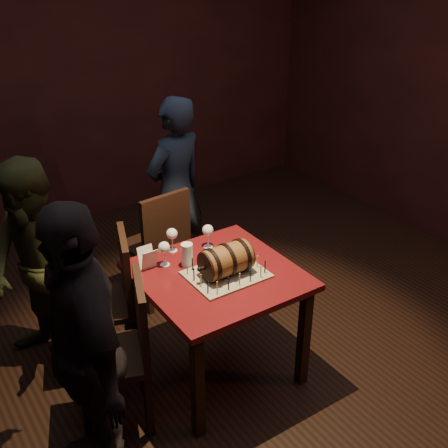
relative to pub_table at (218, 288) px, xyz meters
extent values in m
plane|color=black|center=(0.20, 0.14, -0.64)|extent=(5.00, 5.00, 0.00)
cube|color=black|center=(0.20, 2.64, 0.76)|extent=(5.00, 0.04, 2.80)
cube|color=#480C11|center=(0.00, 0.00, 0.09)|extent=(0.90, 0.90, 0.04)
cube|color=black|center=(-0.38, -0.38, -0.29)|extent=(0.06, 0.06, 0.71)
cube|color=black|center=(0.38, -0.38, -0.29)|extent=(0.06, 0.06, 0.71)
cube|color=black|center=(-0.38, 0.38, -0.29)|extent=(0.06, 0.06, 0.71)
cube|color=black|center=(0.38, 0.38, -0.29)|extent=(0.06, 0.06, 0.71)
cube|color=gray|center=(0.03, -0.05, 0.12)|extent=(0.45, 0.35, 0.01)
cylinder|color=brown|center=(0.03, -0.05, 0.21)|extent=(0.28, 0.19, 0.19)
cylinder|color=black|center=(-0.07, -0.05, 0.21)|extent=(0.02, 0.20, 0.20)
cylinder|color=black|center=(0.03, -0.05, 0.21)|extent=(0.02, 0.20, 0.20)
cylinder|color=black|center=(0.13, -0.05, 0.21)|extent=(0.02, 0.20, 0.20)
cylinder|color=black|center=(-0.11, -0.05, 0.21)|extent=(0.01, 0.18, 0.18)
cylinder|color=black|center=(0.17, -0.05, 0.21)|extent=(0.01, 0.18, 0.18)
cylinder|color=black|center=(-0.14, -0.05, 0.21)|extent=(0.04, 0.02, 0.02)
sphere|color=black|center=(-0.16, -0.05, 0.21)|extent=(0.03, 0.03, 0.03)
cylinder|color=#F3D591|center=(-0.13, -0.19, 0.16)|extent=(0.01, 0.01, 0.08)
cylinder|color=black|center=(-0.13, -0.19, 0.21)|extent=(0.00, 0.00, 0.01)
cylinder|color=black|center=(-0.05, -0.19, 0.16)|extent=(0.01, 0.01, 0.08)
cylinder|color=black|center=(-0.05, -0.19, 0.21)|extent=(0.00, 0.00, 0.01)
cylinder|color=#F3D591|center=(0.02, -0.19, 0.16)|extent=(0.01, 0.01, 0.08)
cylinder|color=black|center=(0.02, -0.19, 0.21)|extent=(0.00, 0.00, 0.01)
cylinder|color=black|center=(0.10, -0.19, 0.16)|extent=(0.01, 0.01, 0.08)
cylinder|color=black|center=(0.10, -0.19, 0.21)|extent=(0.00, 0.00, 0.01)
cylinder|color=#F3D591|center=(0.17, -0.19, 0.16)|extent=(0.01, 0.01, 0.08)
cylinder|color=black|center=(0.17, -0.19, 0.21)|extent=(0.00, 0.00, 0.01)
cylinder|color=black|center=(0.22, -0.17, 0.16)|extent=(0.01, 0.01, 0.08)
cylinder|color=black|center=(0.22, -0.17, 0.21)|extent=(0.00, 0.00, 0.01)
cylinder|color=#F3D591|center=(0.22, -0.09, 0.16)|extent=(0.01, 0.01, 0.08)
cylinder|color=black|center=(0.22, -0.09, 0.21)|extent=(0.00, 0.00, 0.01)
cylinder|color=black|center=(0.22, -0.02, 0.16)|extent=(0.01, 0.01, 0.08)
cylinder|color=black|center=(0.22, -0.02, 0.21)|extent=(0.00, 0.00, 0.01)
cylinder|color=#F3D591|center=(0.22, 0.06, 0.16)|extent=(0.01, 0.01, 0.08)
cylinder|color=black|center=(0.22, 0.06, 0.21)|extent=(0.00, 0.00, 0.01)
cylinder|color=black|center=(0.19, 0.10, 0.16)|extent=(0.01, 0.01, 0.08)
cylinder|color=black|center=(0.19, 0.10, 0.21)|extent=(0.00, 0.00, 0.01)
cylinder|color=#F3D591|center=(0.11, 0.10, 0.16)|extent=(0.01, 0.01, 0.08)
cylinder|color=black|center=(0.11, 0.10, 0.21)|extent=(0.00, 0.00, 0.01)
cylinder|color=black|center=(0.03, 0.10, 0.16)|extent=(0.01, 0.01, 0.08)
cylinder|color=black|center=(0.03, 0.10, 0.21)|extent=(0.00, 0.00, 0.01)
cylinder|color=#F3D591|center=(-0.04, 0.10, 0.16)|extent=(0.01, 0.01, 0.08)
cylinder|color=black|center=(-0.04, 0.10, 0.21)|extent=(0.00, 0.00, 0.01)
cylinder|color=black|center=(-0.12, 0.10, 0.16)|extent=(0.01, 0.01, 0.08)
cylinder|color=black|center=(-0.12, 0.10, 0.21)|extent=(0.00, 0.00, 0.01)
cylinder|color=#F3D591|center=(-0.17, 0.07, 0.16)|extent=(0.01, 0.01, 0.08)
cylinder|color=black|center=(-0.17, 0.07, 0.21)|extent=(0.00, 0.00, 0.01)
cylinder|color=black|center=(-0.17, -0.01, 0.16)|extent=(0.01, 0.01, 0.08)
cylinder|color=black|center=(-0.17, -0.01, 0.21)|extent=(0.00, 0.00, 0.01)
cylinder|color=#F3D591|center=(-0.17, -0.08, 0.16)|extent=(0.01, 0.01, 0.08)
cylinder|color=black|center=(-0.17, -0.08, 0.21)|extent=(0.00, 0.00, 0.01)
cylinder|color=black|center=(-0.17, -0.16, 0.16)|extent=(0.01, 0.01, 0.08)
cylinder|color=black|center=(-0.17, -0.16, 0.21)|extent=(0.00, 0.00, 0.01)
cylinder|color=silver|center=(-0.22, 0.25, 0.11)|extent=(0.06, 0.06, 0.01)
cylinder|color=silver|center=(-0.22, 0.25, 0.16)|extent=(0.01, 0.01, 0.09)
sphere|color=silver|center=(-0.22, 0.25, 0.23)|extent=(0.07, 0.07, 0.07)
sphere|color=#591114|center=(-0.22, 0.25, 0.23)|extent=(0.05, 0.05, 0.05)
cylinder|color=silver|center=(-0.10, 0.38, 0.11)|extent=(0.06, 0.06, 0.01)
cylinder|color=silver|center=(-0.10, 0.38, 0.16)|extent=(0.01, 0.01, 0.09)
sphere|color=silver|center=(-0.10, 0.38, 0.23)|extent=(0.07, 0.07, 0.07)
cylinder|color=silver|center=(0.12, 0.29, 0.11)|extent=(0.06, 0.06, 0.01)
cylinder|color=silver|center=(0.12, 0.29, 0.16)|extent=(0.01, 0.01, 0.09)
sphere|color=silver|center=(0.12, 0.29, 0.23)|extent=(0.07, 0.07, 0.07)
sphere|color=#BF594C|center=(0.12, 0.29, 0.23)|extent=(0.05, 0.05, 0.05)
cylinder|color=silver|center=(-0.11, 0.17, 0.18)|extent=(0.07, 0.07, 0.15)
cylinder|color=#9E5414|center=(-0.11, 0.17, 0.17)|extent=(0.06, 0.06, 0.11)
cylinder|color=white|center=(-0.11, 0.17, 0.23)|extent=(0.06, 0.06, 0.02)
cube|color=black|center=(0.07, 0.99, -0.19)|extent=(0.44, 0.44, 0.04)
cube|color=black|center=(0.22, 1.18, -0.43)|extent=(0.04, 0.04, 0.43)
cube|color=black|center=(-0.12, 1.14, -0.43)|extent=(0.04, 0.04, 0.43)
cube|color=black|center=(0.26, 0.84, -0.43)|extent=(0.04, 0.04, 0.43)
cube|color=black|center=(-0.08, 0.80, -0.43)|extent=(0.04, 0.04, 0.43)
cube|color=black|center=(0.09, 0.81, 0.06)|extent=(0.40, 0.08, 0.46)
cube|color=black|center=(-0.58, 0.48, -0.19)|extent=(0.51, 0.51, 0.04)
cube|color=black|center=(-0.68, 0.70, -0.43)|extent=(0.04, 0.04, 0.43)
cube|color=black|center=(-0.79, 0.38, -0.43)|extent=(0.04, 0.04, 0.43)
cube|color=black|center=(-0.36, 0.59, -0.43)|extent=(0.04, 0.04, 0.43)
cube|color=black|center=(-0.47, 0.27, -0.43)|extent=(0.04, 0.04, 0.43)
cube|color=black|center=(-0.41, 0.42, 0.06)|extent=(0.17, 0.39, 0.46)
cube|color=black|center=(-0.71, -0.01, -0.19)|extent=(0.51, 0.51, 0.04)
cube|color=black|center=(-0.81, 0.21, -0.43)|extent=(0.04, 0.04, 0.43)
cube|color=black|center=(-0.93, -0.11, -0.43)|extent=(0.04, 0.04, 0.43)
cube|color=black|center=(-0.49, 0.09, -0.43)|extent=(0.04, 0.04, 0.43)
cube|color=black|center=(-0.61, -0.23, -0.43)|extent=(0.04, 0.04, 0.43)
cube|color=black|center=(-0.54, -0.08, 0.06)|extent=(0.18, 0.39, 0.46)
imported|color=#192132|center=(0.37, 1.18, 0.11)|extent=(0.62, 0.49, 1.51)
imported|color=#383A1D|center=(-0.88, 0.66, 0.07)|extent=(0.75, 0.84, 1.43)
imported|color=black|center=(-0.94, -0.28, 0.15)|extent=(0.47, 0.96, 1.58)
camera|label=1|loc=(-1.54, -2.38, 1.91)|focal=45.00mm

